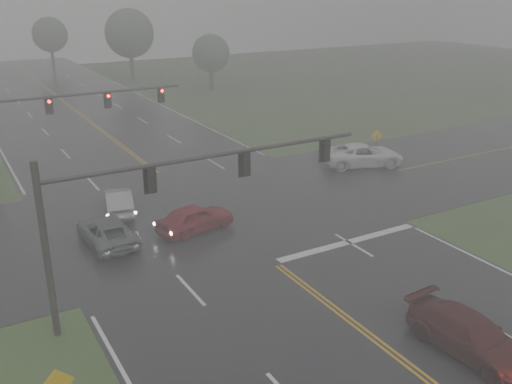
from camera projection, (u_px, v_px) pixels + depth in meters
main_road at (221, 222)px, 31.69m from camera, size 18.00×160.00×0.02m
cross_street at (206, 211)px, 33.31m from camera, size 120.00×14.00×0.02m
stop_bar at (349, 242)px, 29.23m from camera, size 8.50×0.50×0.01m
sedan_maroon at (468, 352)px, 20.56m from camera, size 2.32×5.03×1.42m
sedan_red at (196, 231)px, 30.59m from camera, size 4.57×2.54×1.47m
sedan_silver at (120, 213)px, 33.02m from camera, size 2.36×4.38×1.37m
car_grey at (108, 244)px, 29.08m from camera, size 2.32×4.75×1.30m
pickup_white at (362, 166)px, 41.47m from camera, size 6.32×4.42×1.60m
signal_gantry_near at (158, 194)px, 21.95m from camera, size 13.78×0.30×6.88m
signal_gantry_far at (54, 115)px, 36.02m from camera, size 12.57×0.33×6.58m
sign_diamond_east at (377, 140)px, 41.94m from camera, size 1.01×0.19×2.44m
tree_ne_a at (129, 33)px, 75.20m from camera, size 6.42×6.42×9.43m
tree_e_near at (211, 53)px, 69.29m from camera, size 4.58×4.58×6.73m
tree_n_far at (50, 35)px, 86.33m from camera, size 5.25×5.25×7.71m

